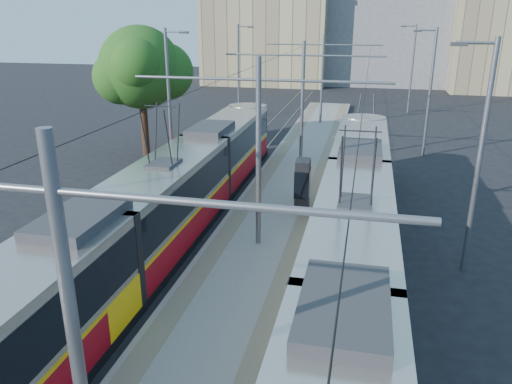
# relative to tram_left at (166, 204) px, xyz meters

# --- Properties ---
(platform) EXTENTS (4.00, 50.00, 0.30)m
(platform) POSITION_rel_tram_left_xyz_m (3.60, 9.30, -1.56)
(platform) COLOR gray
(platform) RESTS_ON ground
(tactile_strip_left) EXTENTS (0.70, 50.00, 0.01)m
(tactile_strip_left) POSITION_rel_tram_left_xyz_m (2.15, 9.30, -1.40)
(tactile_strip_left) COLOR gray
(tactile_strip_left) RESTS_ON platform
(tactile_strip_right) EXTENTS (0.70, 50.00, 0.01)m
(tactile_strip_right) POSITION_rel_tram_left_xyz_m (5.05, 9.30, -1.40)
(tactile_strip_right) COLOR gray
(tactile_strip_right) RESTS_ON platform
(rails) EXTENTS (8.71, 70.00, 0.03)m
(rails) POSITION_rel_tram_left_xyz_m (3.60, 9.30, -1.69)
(rails) COLOR gray
(rails) RESTS_ON ground
(tram_left) EXTENTS (2.43, 29.11, 5.50)m
(tram_left) POSITION_rel_tram_left_xyz_m (0.00, 0.00, 0.00)
(tram_left) COLOR black
(tram_left) RESTS_ON ground
(tram_right) EXTENTS (2.43, 29.84, 5.50)m
(tram_right) POSITION_rel_tram_left_xyz_m (7.20, -2.69, 0.15)
(tram_right) COLOR black
(tram_right) RESTS_ON ground
(catenary) EXTENTS (9.20, 70.00, 7.00)m
(catenary) POSITION_rel_tram_left_xyz_m (3.60, 6.45, 2.82)
(catenary) COLOR slate
(catenary) RESTS_ON platform
(street_lamps) EXTENTS (15.18, 38.22, 8.00)m
(street_lamps) POSITION_rel_tram_left_xyz_m (3.60, 13.30, 2.47)
(street_lamps) COLOR slate
(street_lamps) RESTS_ON ground
(shelter) EXTENTS (0.70, 1.09, 2.35)m
(shelter) POSITION_rel_tram_left_xyz_m (4.78, 4.07, -0.18)
(shelter) COLOR black
(shelter) RESTS_ON platform
(tree) EXTENTS (5.61, 5.18, 8.14)m
(tree) POSITION_rel_tram_left_xyz_m (-6.25, 12.70, 3.80)
(tree) COLOR #382314
(tree) RESTS_ON ground
(building_left) EXTENTS (16.32, 12.24, 12.47)m
(building_left) POSITION_rel_tram_left_xyz_m (-6.40, 52.30, 4.54)
(building_left) COLOR tan
(building_left) RESTS_ON ground
(building_centre) EXTENTS (18.36, 14.28, 14.77)m
(building_centre) POSITION_rel_tram_left_xyz_m (9.60, 56.30, 5.69)
(building_centre) COLOR gray
(building_centre) RESTS_ON ground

